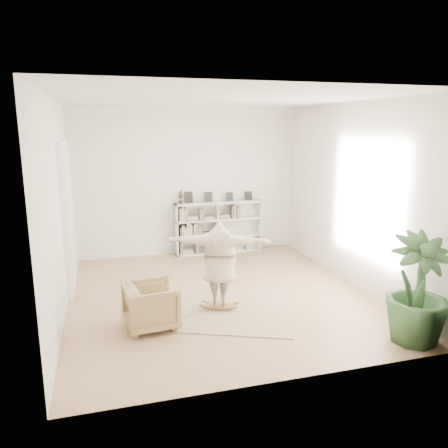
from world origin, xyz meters
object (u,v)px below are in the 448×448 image
object	(u,v)px
person	(219,262)
houseplant	(417,289)
armchair	(151,306)
bookshelf	(218,228)
rocker_board	(220,305)

from	to	relation	value
person	houseplant	world-z (taller)	houseplant
armchair	bookshelf	bearing A→B (deg)	-35.48
bookshelf	rocker_board	distance (m)	3.62
armchair	rocker_board	size ratio (longest dim) A/B	1.53
rocker_board	armchair	bearing A→B (deg)	-139.26
armchair	rocker_board	distance (m)	1.32
bookshelf	armchair	distance (m)	4.41
bookshelf	houseplant	size ratio (longest dim) A/B	1.34
rocker_board	person	distance (m)	0.80
bookshelf	houseplant	world-z (taller)	bookshelf
rocker_board	houseplant	bearing A→B (deg)	-14.92
person	rocker_board	bearing A→B (deg)	112.90
houseplant	rocker_board	bearing A→B (deg)	142.18
armchair	person	bearing A→B (deg)	-78.63
bookshelf	armchair	bearing A→B (deg)	-119.00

